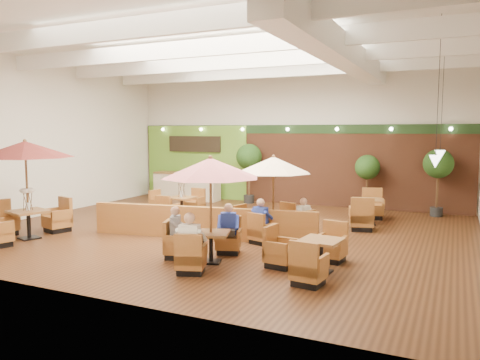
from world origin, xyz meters
The scene contains 17 objects.
room centered at (0.25, 1.22, 3.63)m, with size 14.04×14.00×5.52m.
service_counter centered at (-4.40, 5.10, 0.58)m, with size 3.00×0.75×1.18m.
booth_divider centered at (-0.12, -1.15, 0.45)m, with size 6.45×0.18×0.89m, color brown.
table_0 centered at (-4.51, -3.18, 1.97)m, with size 2.70×2.84×2.76m.
table_1 centered at (1.20, -3.12, 1.77)m, with size 2.38×2.52×2.44m.
table_2 centered at (1.62, -0.13, 1.60)m, with size 2.38×2.38×2.32m.
table_3 centered at (-2.59, 1.42, 0.44)m, with size 1.62×2.39×1.48m.
table_4 centered at (3.46, -2.81, 0.34)m, with size 1.68×2.47×0.91m.
table_5 centered at (3.71, 2.86, 0.39)m, with size 1.13×2.88×1.03m.
topiary_0 centered at (-1.52, 5.30, 1.83)m, with size 1.06×1.06×2.45m.
topiary_1 centered at (3.26, 5.30, 1.57)m, with size 0.91×0.91×2.10m.
topiary_2 centered at (5.66, 5.30, 1.76)m, with size 1.01×1.01×2.36m.
diner_0 centered at (1.26, -4.01, 0.77)m, with size 0.44×0.38×0.84m.
diner_1 centered at (1.26, -2.23, 0.75)m, with size 0.42×0.40×0.77m.
diner_2 centered at (0.37, -3.12, 0.75)m, with size 0.41×0.43×0.77m.
diner_3 centered at (1.62, -0.98, 0.74)m, with size 0.41×0.37×0.75m.
diner_4 centered at (2.46, -0.13, 0.73)m, with size 0.37×0.40×0.71m.
Camera 1 is at (6.23, -12.26, 2.98)m, focal length 35.00 mm.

